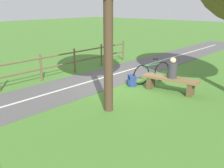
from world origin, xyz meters
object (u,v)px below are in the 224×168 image
(backpack, at_px, (132,81))
(bench, at_px, (170,82))
(person_seated, at_px, (172,69))
(bicycle, at_px, (152,73))

(backpack, bearing_deg, bench, -169.10)
(bench, height_order, person_seated, person_seated)
(bicycle, distance_m, backpack, 0.89)
(bench, height_order, bicycle, bicycle)
(person_seated, relative_size, backpack, 1.64)
(person_seated, bearing_deg, backpack, 4.41)
(person_seated, relative_size, bicycle, 0.41)
(bench, relative_size, backpack, 4.57)
(bench, height_order, backpack, bench)
(bench, xyz_separation_m, person_seated, (-0.05, -0.01, 0.45))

